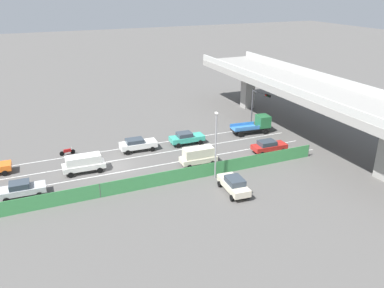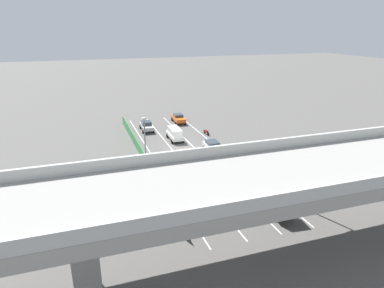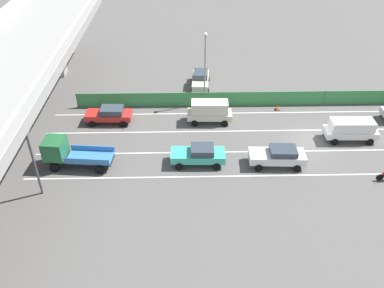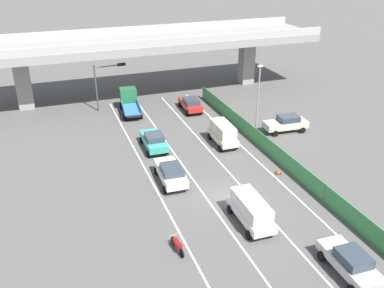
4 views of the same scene
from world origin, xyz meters
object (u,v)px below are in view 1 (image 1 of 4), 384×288
flatbed_truck_blue (257,124)px  motorcycle (67,151)px  car_van_white (84,163)px  traffic_cone (146,182)px  street_lamp (216,139)px  car_hatchback_white (138,144)px  traffic_light (258,101)px  car_van_cream (198,155)px  car_taxi_teal (186,138)px  parked_sedan_cream (234,184)px  car_sedan_red (269,146)px  car_sedan_silver (22,189)px

flatbed_truck_blue → motorcycle: 26.33m
car_van_white → traffic_cone: 7.96m
car_van_white → street_lamp: (7.28, 13.07, 3.45)m
car_hatchback_white → traffic_light: bearing=95.6°
car_van_cream → traffic_cone: size_ratio=7.73×
car_taxi_teal → parked_sedan_cream: bearing=-2.9°
car_van_cream → traffic_light: bearing=123.2°
traffic_light → car_taxi_teal: bearing=-79.8°
flatbed_truck_blue → parked_sedan_cream: size_ratio=1.21×
traffic_cone → car_van_white: bearing=-134.9°
car_van_white → traffic_light: 27.22m
car_sedan_red → car_taxi_teal: bearing=-128.9°
car_van_cream → flatbed_truck_blue: (-6.74, 12.31, 0.04)m
car_van_cream → car_sedan_silver: bearing=-90.5°
parked_sedan_cream → traffic_cone: 9.48m
traffic_light → car_sedan_red: bearing=-23.6°
traffic_light → street_lamp: size_ratio=0.72×
motorcycle → car_van_white: bearing=10.8°
car_van_cream → traffic_light: (-8.98, 13.74, 2.71)m
car_van_cream → car_taxi_teal: car_van_cream is taller
car_taxi_teal → car_sedan_red: size_ratio=1.02×
car_hatchback_white → flatbed_truck_blue: size_ratio=0.83×
car_van_cream → car_van_white: (-3.44, -12.76, -0.08)m
car_sedan_red → street_lamp: street_lamp is taller
street_lamp → motorcycle: bearing=-132.8°
car_hatchback_white → traffic_light: (-1.89, 19.12, 3.02)m
car_sedan_silver → traffic_light: bearing=104.9°
car_hatchback_white → car_sedan_silver: car_hatchback_white is taller
car_sedan_red → flatbed_truck_blue: size_ratio=0.79×
car_sedan_red → street_lamp: bearing=-68.5°
car_van_cream → car_sedan_red: car_van_cream is taller
motorcycle → street_lamp: bearing=47.2°
car_taxi_teal → car_sedan_red: 10.90m
car_taxi_teal → car_van_white: size_ratio=0.97×
traffic_light → flatbed_truck_blue: bearing=-32.5°
car_taxi_teal → traffic_cone: 12.28m
motorcycle → parked_sedan_cream: 22.24m
car_van_cream → car_sedan_silver: (-0.16, -19.45, -0.34)m
car_taxi_teal → flatbed_truck_blue: flatbed_truck_blue is taller
car_sedan_silver → traffic_cone: bearing=79.4°
car_sedan_silver → motorcycle: size_ratio=2.33×
flatbed_truck_blue → traffic_cone: flatbed_truck_blue is taller
car_sedan_silver → parked_sedan_cream: size_ratio=0.96×
parked_sedan_cream → street_lamp: (-3.76, -0.26, 3.65)m
flatbed_truck_blue → car_taxi_teal: bearing=-90.0°
car_hatchback_white → flatbed_truck_blue: (0.35, 17.69, 0.35)m
car_van_cream → parked_sedan_cream: (7.60, 0.57, -0.28)m
traffic_cone → car_sedan_red: bearing=96.9°
car_hatchback_white → flatbed_truck_blue: bearing=88.9°
parked_sedan_cream → traffic_light: 21.39m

